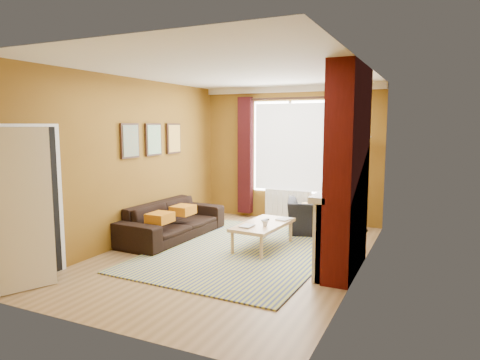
{
  "coord_description": "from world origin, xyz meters",
  "views": [
    {
      "loc": [
        2.82,
        -5.81,
        2.02
      ],
      "look_at": [
        0.0,
        0.25,
        1.15
      ],
      "focal_mm": 32.0,
      "sensor_mm": 36.0,
      "label": 1
    }
  ],
  "objects_px": {
    "coffee_table": "(263,226)",
    "floor_lamp": "(364,157)",
    "sofa": "(173,220)",
    "armchair": "(315,217)",
    "wicker_stool": "(310,215)"
  },
  "relations": [
    {
      "from": "coffee_table",
      "to": "floor_lamp",
      "type": "height_order",
      "value": "floor_lamp"
    },
    {
      "from": "sofa",
      "to": "coffee_table",
      "type": "bearing_deg",
      "value": -84.88
    },
    {
      "from": "coffee_table",
      "to": "sofa",
      "type": "bearing_deg",
      "value": -173.18
    },
    {
      "from": "sofa",
      "to": "armchair",
      "type": "distance_m",
      "value": 2.6
    },
    {
      "from": "armchair",
      "to": "coffee_table",
      "type": "relative_size",
      "value": 0.75
    },
    {
      "from": "armchair",
      "to": "floor_lamp",
      "type": "distance_m",
      "value": 1.46
    },
    {
      "from": "armchair",
      "to": "coffee_table",
      "type": "distance_m",
      "value": 1.37
    },
    {
      "from": "wicker_stool",
      "to": "floor_lamp",
      "type": "bearing_deg",
      "value": 1.51
    },
    {
      "from": "coffee_table",
      "to": "wicker_stool",
      "type": "relative_size",
      "value": 2.85
    },
    {
      "from": "armchair",
      "to": "floor_lamp",
      "type": "bearing_deg",
      "value": -157.71
    },
    {
      "from": "coffee_table",
      "to": "wicker_stool",
      "type": "xyz_separation_m",
      "value": [
        0.28,
        1.84,
        -0.15
      ]
    },
    {
      "from": "sofa",
      "to": "armchair",
      "type": "bearing_deg",
      "value": -56.22
    },
    {
      "from": "armchair",
      "to": "wicker_stool",
      "type": "relative_size",
      "value": 2.15
    },
    {
      "from": "wicker_stool",
      "to": "floor_lamp",
      "type": "relative_size",
      "value": 0.25
    },
    {
      "from": "armchair",
      "to": "wicker_stool",
      "type": "height_order",
      "value": "armchair"
    }
  ]
}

